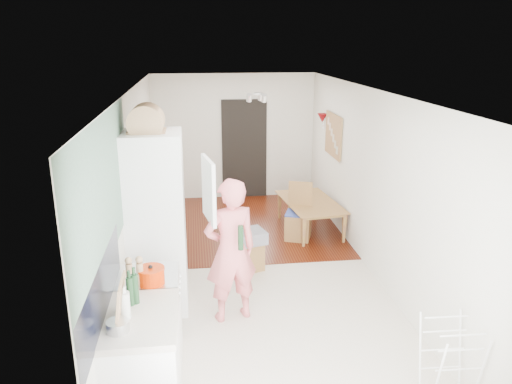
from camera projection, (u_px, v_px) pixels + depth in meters
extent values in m
cube|color=silver|center=(256.00, 272.00, 7.00)|extent=(3.20, 7.00, 0.01)
cube|color=#52220C|center=(243.00, 225.00, 8.75)|extent=(3.20, 3.30, 0.01)
cube|color=gray|center=(105.00, 191.00, 4.37)|extent=(0.02, 3.00, 1.30)
cube|color=black|center=(102.00, 293.00, 4.06)|extent=(0.02, 1.90, 0.50)
cube|color=black|center=(244.00, 149.00, 10.03)|extent=(0.90, 0.04, 2.00)
cube|color=white|center=(144.00, 366.00, 4.30)|extent=(0.60, 0.90, 0.86)
cube|color=beige|center=(140.00, 319.00, 4.17)|extent=(0.62, 0.92, 0.06)
cube|color=white|center=(150.00, 318.00, 5.01)|extent=(0.60, 0.60, 0.88)
cube|color=silver|center=(147.00, 277.00, 4.87)|extent=(0.60, 0.60, 0.04)
cube|color=white|center=(156.00, 223.00, 5.79)|extent=(0.66, 0.66, 2.15)
cube|color=white|center=(209.00, 190.00, 5.44)|extent=(0.14, 0.56, 0.70)
cube|color=white|center=(181.00, 183.00, 5.69)|extent=(0.02, 0.52, 0.66)
cube|color=tan|center=(334.00, 135.00, 8.54)|extent=(0.03, 0.90, 0.70)
cube|color=olive|center=(333.00, 135.00, 8.53)|extent=(0.00, 0.94, 0.74)
cone|color=maroon|center=(322.00, 118.00, 9.09)|extent=(0.18, 0.18, 0.16)
imported|color=#F17479|center=(231.00, 238.00, 5.57)|extent=(0.83, 0.66, 2.00)
imported|color=olive|center=(311.00, 218.00, 8.46)|extent=(0.84, 1.33, 0.44)
cube|color=gray|center=(251.00, 236.00, 6.93)|extent=(0.47, 0.47, 0.17)
cylinder|color=red|center=(151.00, 276.00, 4.69)|extent=(0.28, 0.28, 0.15)
cylinder|color=silver|center=(118.00, 326.00, 3.92)|extent=(0.20, 0.20, 0.09)
cylinder|color=#1B3B1F|center=(241.00, 238.00, 5.37)|extent=(0.06, 0.06, 0.28)
cylinder|color=#1B3B1F|center=(135.00, 289.00, 4.32)|extent=(0.08, 0.08, 0.27)
cylinder|color=#1B3B1F|center=(130.00, 291.00, 4.29)|extent=(0.07, 0.07, 0.26)
cylinder|color=silver|center=(125.00, 305.00, 4.09)|extent=(0.11, 0.11, 0.23)
cylinder|color=tan|center=(140.00, 275.00, 4.62)|extent=(0.07, 0.07, 0.24)
cylinder|color=tan|center=(130.00, 275.00, 4.61)|extent=(0.06, 0.06, 0.23)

